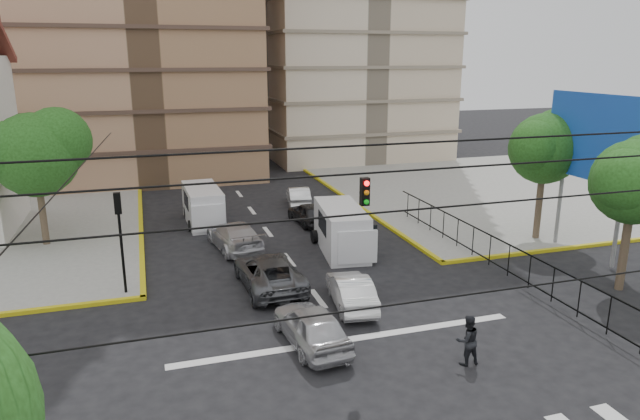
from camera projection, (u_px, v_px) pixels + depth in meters
name	position (u px, v px, depth m)	size (l,w,h in m)	color
ground	(361.00, 355.00, 19.61)	(160.00, 160.00, 0.00)	black
sidewalk_ne	(509.00, 189.00, 43.79)	(26.00, 26.00, 0.15)	gray
stop_line	(349.00, 339.00, 20.72)	(13.00, 0.40, 0.01)	silver
park_fence	(507.00, 279.00, 26.36)	(0.10, 22.50, 1.66)	black
billboard	(595.00, 140.00, 27.75)	(0.36, 6.20, 8.10)	slate
tree_park_a	(636.00, 178.00, 23.94)	(4.41, 3.60, 6.83)	#473828
tree_park_c	(546.00, 145.00, 30.59)	(4.65, 3.80, 7.25)	#473828
tree_tudor	(37.00, 151.00, 29.56)	(5.39, 4.40, 7.43)	#473828
traffic_light_nw	(120.00, 226.00, 23.73)	(0.28, 0.22, 4.40)	black
traffic_light_hanging	(391.00, 204.00, 16.20)	(18.00, 9.12, 0.92)	black
van_right_lane	(343.00, 231.00, 29.66)	(2.72, 5.48, 2.36)	silver
van_left_lane	(203.00, 207.00, 34.67)	(2.11, 5.05, 2.25)	silver
car_silver_front_left	(311.00, 326.00, 20.17)	(1.74, 4.33, 1.47)	#B4B4B9
car_white_front_right	(351.00, 291.00, 23.34)	(1.42, 4.08, 1.34)	white
car_grey_mid_left	(269.00, 272.00, 25.19)	(2.43, 5.27, 1.47)	#52545A
car_silver_rear_left	(235.00, 236.00, 30.26)	(2.08, 5.11, 1.48)	silver
car_darkgrey_mid_right	(309.00, 213.00, 34.83)	(1.60, 3.98, 1.36)	#242426
car_white_rear_right	(298.00, 196.00, 39.14)	(1.40, 4.02, 1.33)	silver
pedestrian_crosswalk	(467.00, 340.00, 18.87)	(0.85, 0.66, 1.74)	black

